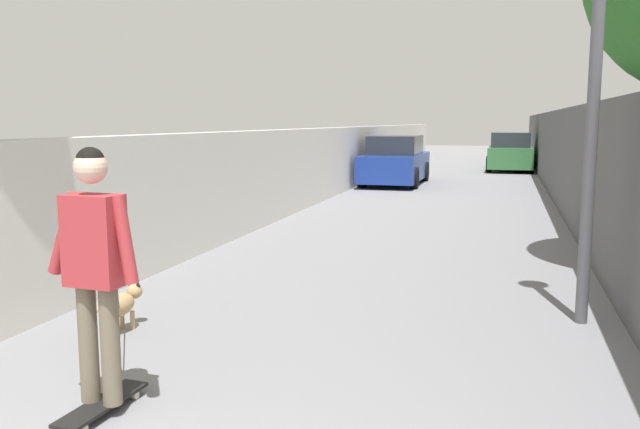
# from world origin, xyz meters

# --- Properties ---
(ground_plane) EXTENTS (80.00, 80.00, 0.00)m
(ground_plane) POSITION_xyz_m (14.00, 0.00, 0.00)
(ground_plane) COLOR gray
(wall_left) EXTENTS (48.00, 0.30, 1.82)m
(wall_left) POSITION_xyz_m (12.00, 2.93, 0.91)
(wall_left) COLOR silver
(wall_left) RESTS_ON ground
(fence_right) EXTENTS (48.00, 0.30, 2.27)m
(fence_right) POSITION_xyz_m (12.00, -2.93, 1.13)
(fence_right) COLOR #4C4C4C
(fence_right) RESTS_ON ground
(lamp_post) EXTENTS (0.36, 0.36, 3.85)m
(lamp_post) POSITION_xyz_m (5.34, -2.38, 2.68)
(lamp_post) COLOR #4C4C51
(lamp_post) RESTS_ON ground
(skateboard) EXTENTS (0.81, 0.25, 0.08)m
(skateboard) POSITION_xyz_m (2.24, 1.01, 0.07)
(skateboard) COLOR black
(skateboard) RESTS_ON ground
(person_skateboarder) EXTENTS (0.24, 0.71, 1.74)m
(person_skateboarder) POSITION_xyz_m (2.24, 1.01, 1.11)
(person_skateboarder) COLOR #726651
(person_skateboarder) RESTS_ON skateboard
(dog) EXTENTS (1.92, 1.00, 1.06)m
(dog) POSITION_xyz_m (3.84, 1.88, 0.27)
(dog) COLOR tan
(dog) RESTS_ON ground
(car_near) EXTENTS (4.24, 1.80, 1.54)m
(car_near) POSITION_xyz_m (19.30, 1.78, 0.72)
(car_near) COLOR navy
(car_near) RESTS_ON ground
(car_far) EXTENTS (4.05, 1.80, 1.54)m
(car_far) POSITION_xyz_m (26.37, -1.78, 0.71)
(car_far) COLOR #336B38
(car_far) RESTS_ON ground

